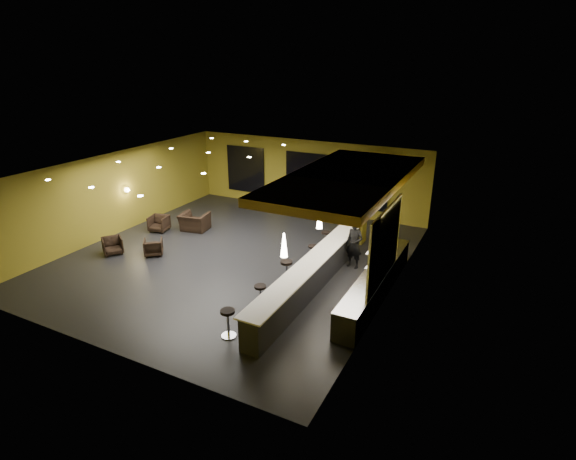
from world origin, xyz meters
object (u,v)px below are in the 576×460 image
at_px(pendant_2, 346,198).
at_px(bar_stool_4, 325,238).
at_px(staff_b, 380,244).
at_px(armchair_c, 159,223).
at_px(bar_counter, 312,276).
at_px(prep_counter, 376,284).
at_px(column, 359,202).
at_px(staff_a, 354,244).
at_px(pendant_1, 320,218).
at_px(bar_stool_3, 313,252).
at_px(bar_stool_2, 286,269).
at_px(armchair_b, 153,247).
at_px(armchair_d, 195,222).
at_px(pendant_0, 284,245).
at_px(bar_stool_0, 228,320).
at_px(bar_stool_1, 260,293).
at_px(armchair_a, 113,246).
at_px(staff_c, 386,244).

bearing_deg(pendant_2, bar_stool_4, 159.11).
bearing_deg(staff_b, armchair_c, -155.48).
xyz_separation_m(bar_counter, prep_counter, (2.00, 0.50, -0.07)).
xyz_separation_m(column, staff_a, (0.66, -2.37, -0.85)).
bearing_deg(prep_counter, staff_b, 103.32).
distance_m(pendant_1, bar_stool_3, 2.45).
bearing_deg(bar_stool_2, armchair_b, -178.07).
relative_size(bar_counter, staff_a, 4.42).
relative_size(armchair_c, armchair_d, 0.66).
distance_m(pendant_0, armchair_d, 8.52).
bearing_deg(bar_stool_0, armchair_b, 150.11).
bearing_deg(pendant_2, prep_counter, -51.34).
bearing_deg(armchair_c, bar_stool_0, -49.05).
bearing_deg(bar_stool_1, bar_stool_0, -90.38).
distance_m(staff_b, bar_stool_1, 5.38).
bearing_deg(bar_counter, bar_stool_1, -117.79).
height_order(pendant_1, bar_stool_1, pendant_1).
height_order(armchair_a, bar_stool_0, bar_stool_0).
bearing_deg(bar_stool_2, bar_stool_3, 86.15).
bearing_deg(bar_counter, armchair_b, -177.94).
distance_m(staff_c, armchair_d, 8.50).
relative_size(pendant_0, staff_a, 0.39).
bearing_deg(pendant_2, bar_stool_2, -106.88).
bearing_deg(armchair_d, bar_stool_0, 124.20).
height_order(staff_a, armchair_b, staff_a).
relative_size(prep_counter, bar_stool_2, 7.10).
xyz_separation_m(armchair_c, bar_stool_4, (7.30, 1.52, 0.11)).
relative_size(column, staff_c, 2.27).
bearing_deg(prep_counter, armchair_d, 166.49).
height_order(column, pendant_2, column).
xyz_separation_m(armchair_b, bar_stool_2, (5.71, 0.19, 0.22)).
bearing_deg(prep_counter, armchair_c, 172.60).
relative_size(pendant_0, bar_stool_1, 0.93).
height_order(bar_stool_1, bar_stool_2, bar_stool_2).
relative_size(staff_a, bar_stool_4, 2.51).
bearing_deg(armchair_c, staff_c, -5.17).
bearing_deg(prep_counter, staff_a, 127.74).
relative_size(prep_counter, staff_a, 3.32).
bearing_deg(staff_a, armchair_a, -149.17).
bearing_deg(bar_stool_2, bar_counter, 2.83).
distance_m(prep_counter, column, 4.75).
bearing_deg(pendant_1, bar_stool_0, -103.30).
relative_size(pendant_0, armchair_a, 0.96).
bearing_deg(armchair_b, staff_c, 163.08).
bearing_deg(staff_c, bar_stool_1, -95.17).
height_order(armchair_b, armchair_d, armchair_d).
relative_size(pendant_0, armchair_d, 0.59).
bearing_deg(bar_stool_3, armchair_a, -159.66).
height_order(bar_counter, staff_c, staff_c).
bearing_deg(staff_c, armchair_a, -135.47).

